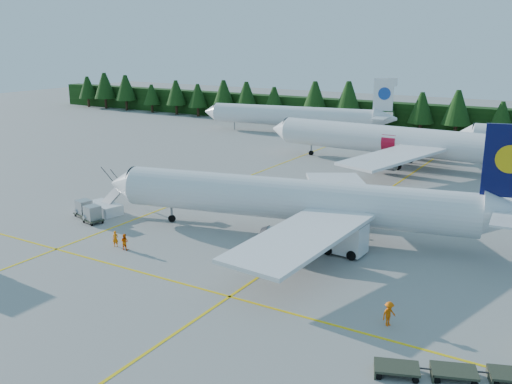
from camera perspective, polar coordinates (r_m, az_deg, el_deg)
The scene contains 15 objects.
ground at distance 53.05m, azimuth -4.45°, elevation -6.54°, with size 320.00×320.00×0.00m, color gray.
taxi_stripe_a at distance 76.27m, azimuth -4.29°, elevation 0.25°, with size 0.25×120.00×0.01m, color yellow.
taxi_stripe_b at distance 67.08m, azimuth 9.79°, elevation -2.03°, with size 0.25×120.00×0.01m, color yellow.
taxi_stripe_cross at distance 48.70m, azimuth -8.60°, elevation -8.72°, with size 80.00×0.25×0.01m, color yellow.
treeline_hedge at distance 126.39m, azimuth 17.81°, elevation 6.91°, with size 220.00×4.00×6.00m, color black.
airliner_navy at distance 57.92m, azimuth 2.98°, elevation -0.76°, with size 41.90×34.10×12.35m.
airliner_red at distance 92.94m, azimuth 13.09°, elevation 5.07°, with size 44.66×36.74×12.98m.
airliner_far_left at distance 121.68m, azimuth 3.07°, elevation 7.67°, with size 40.80×10.44×11.94m.
airstairs at distance 68.14m, azimuth -14.73°, elevation -1.28°, with size 4.86×6.60×4.03m.
service_truck at distance 54.41m, azimuth 7.71°, elevation -4.37°, with size 6.43×2.57×3.06m.
dolly_train at distance 37.75m, azimuth 21.80°, elevation -16.41°, with size 12.21×6.72×0.16m.
uld_pair at distance 65.83m, azimuth -16.44°, elevation -1.78°, with size 4.95×3.17×1.63m.
crew_a at distance 56.94m, azimuth -13.88°, elevation -4.57°, with size 0.57×0.38×1.58m, color orange.
crew_b at distance 55.93m, azimuth -13.01°, elevation -4.87°, with size 0.77×0.60×1.59m, color #FF6405.
crew_c at distance 41.86m, azimuth 13.16°, elevation -11.77°, with size 0.75×0.51×1.81m, color #EA5B04.
Camera 1 is at (28.95, -39.91, 19.60)m, focal length 40.00 mm.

